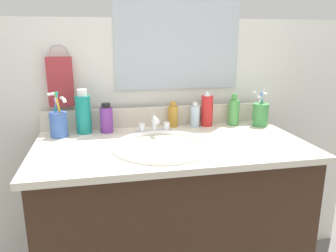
% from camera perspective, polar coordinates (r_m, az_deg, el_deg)
% --- Properties ---
extents(vanity_cabinet, '(1.05, 0.53, 0.78)m').
position_cam_1_polar(vanity_cabinet, '(1.52, 0.52, -17.79)').
color(vanity_cabinet, '#382316').
rests_on(vanity_cabinet, ground_plane).
extents(countertop, '(1.09, 0.58, 0.02)m').
position_cam_1_polar(countertop, '(1.35, 0.56, -3.36)').
color(countertop, beige).
rests_on(countertop, vanity_cabinet).
extents(backsplash, '(1.09, 0.02, 0.09)m').
position_cam_1_polar(backsplash, '(1.59, -1.55, 1.69)').
color(backsplash, beige).
rests_on(backsplash, countertop).
extents(back_wall, '(2.19, 0.04, 1.30)m').
position_cam_1_polar(back_wall, '(1.71, -1.88, -4.23)').
color(back_wall, silver).
rests_on(back_wall, ground_plane).
extents(mirror_panel, '(0.60, 0.01, 0.56)m').
position_cam_1_polar(mirror_panel, '(1.61, 1.73, 16.35)').
color(mirror_panel, '#B2BCC6').
extents(towel_ring, '(0.10, 0.01, 0.10)m').
position_cam_1_polar(towel_ring, '(1.58, -18.34, 11.64)').
color(towel_ring, silver).
extents(hand_towel, '(0.11, 0.04, 0.22)m').
position_cam_1_polar(hand_towel, '(1.57, -18.05, 7.25)').
color(hand_towel, '#A53338').
extents(sink_basin, '(0.39, 0.39, 0.11)m').
position_cam_1_polar(sink_basin, '(1.29, -0.87, -4.97)').
color(sink_basin, white).
rests_on(sink_basin, countertop).
extents(faucet, '(0.16, 0.10, 0.08)m').
position_cam_1_polar(faucet, '(1.46, -2.32, -0.27)').
color(faucet, silver).
rests_on(faucet, countertop).
extents(bottle_oil_amber, '(0.05, 0.05, 0.12)m').
position_cam_1_polar(bottle_oil_amber, '(1.57, 0.87, 1.83)').
color(bottle_oil_amber, gold).
rests_on(bottle_oil_amber, countertop).
extents(bottle_spray_red, '(0.06, 0.06, 0.17)m').
position_cam_1_polar(bottle_spray_red, '(1.59, 6.74, 2.80)').
color(bottle_spray_red, red).
rests_on(bottle_spray_red, countertop).
extents(bottle_cream_purple, '(0.06, 0.06, 0.13)m').
position_cam_1_polar(bottle_cream_purple, '(1.50, -10.55, 1.21)').
color(bottle_cream_purple, '#7A3899').
rests_on(bottle_cream_purple, countertop).
extents(bottle_toner_green, '(0.05, 0.05, 0.15)m').
position_cam_1_polar(bottle_toner_green, '(1.63, 11.23, 2.46)').
color(bottle_toner_green, '#4C9E4C').
rests_on(bottle_toner_green, countertop).
extents(bottle_gel_clear, '(0.04, 0.04, 0.12)m').
position_cam_1_polar(bottle_gel_clear, '(1.58, 4.66, 1.76)').
color(bottle_gel_clear, silver).
rests_on(bottle_gel_clear, countertop).
extents(bottle_mouthwash_teal, '(0.07, 0.07, 0.20)m').
position_cam_1_polar(bottle_mouthwash_teal, '(1.50, -14.38, 2.16)').
color(bottle_mouthwash_teal, teal).
rests_on(bottle_mouthwash_teal, countertop).
extents(cup_green, '(0.08, 0.08, 0.18)m').
position_cam_1_polar(cup_green, '(1.65, 15.61, 1.97)').
color(cup_green, '#3F8C47').
rests_on(cup_green, countertop).
extents(cup_blue_plastic, '(0.08, 0.07, 0.20)m').
position_cam_1_polar(cup_blue_plastic, '(1.48, -18.32, 0.46)').
color(cup_blue_plastic, '#3F66B7').
rests_on(cup_blue_plastic, countertop).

